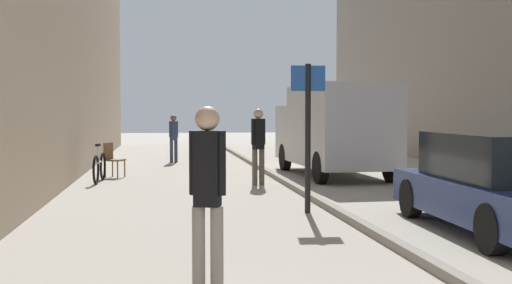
% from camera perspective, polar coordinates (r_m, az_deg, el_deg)
% --- Properties ---
extents(ground_plane, '(80.00, 80.00, 0.00)m').
position_cam_1_polar(ground_plane, '(15.04, -2.93, -4.07)').
color(ground_plane, '#A8A093').
extents(kerb_strip, '(0.16, 40.00, 0.12)m').
position_cam_1_polar(kerb_strip, '(15.26, 3.00, -3.74)').
color(kerb_strip, gray).
rests_on(kerb_strip, ground_plane).
extents(pedestrian_main_foreground, '(0.35, 0.26, 1.82)m').
position_cam_1_polar(pedestrian_main_foreground, '(6.22, -4.32, -3.91)').
color(pedestrian_main_foreground, gray).
rests_on(pedestrian_main_foreground, ground_plane).
extents(pedestrian_mid_block, '(0.36, 0.26, 1.85)m').
position_cam_1_polar(pedestrian_mid_block, '(15.51, 0.21, 0.09)').
color(pedestrian_mid_block, brown).
rests_on(pedestrian_mid_block, ground_plane).
extents(pedestrian_far_crossing, '(0.32, 0.25, 1.66)m').
position_cam_1_polar(pedestrian_far_crossing, '(22.61, -7.32, 0.61)').
color(pedestrian_far_crossing, '#2D3851').
rests_on(pedestrian_far_crossing, ground_plane).
extents(delivery_van, '(2.28, 5.48, 2.49)m').
position_cam_1_polar(delivery_van, '(17.86, 6.92, 1.26)').
color(delivery_van, '#B7B7BC').
rests_on(delivery_van, ground_plane).
extents(parked_car, '(1.95, 4.25, 1.45)m').
position_cam_1_polar(parked_car, '(10.09, 20.78, -3.49)').
color(parked_car, navy).
rests_on(parked_car, ground_plane).
extents(street_sign_post, '(0.60, 0.10, 2.60)m').
position_cam_1_polar(street_sign_post, '(11.21, 4.63, 1.54)').
color(street_sign_post, black).
rests_on(street_sign_post, ground_plane).
extents(bicycle_leaning, '(0.18, 1.77, 0.98)m').
position_cam_1_polar(bicycle_leaning, '(16.59, -13.71, -2.19)').
color(bicycle_leaning, black).
rests_on(bicycle_leaning, ground_plane).
extents(cafe_chair_near_window, '(0.59, 0.59, 0.94)m').
position_cam_1_polar(cafe_chair_near_window, '(17.76, -12.65, -1.33)').
color(cafe_chair_near_window, brown).
rests_on(cafe_chair_near_window, ground_plane).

